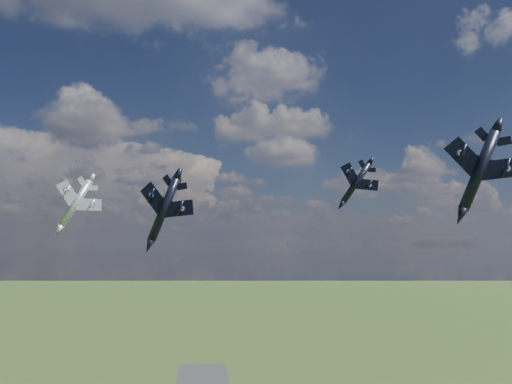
{
  "coord_description": "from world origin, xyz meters",
  "views": [
    {
      "loc": [
        -3.35,
        -66.23,
        72.85
      ],
      "look_at": [
        5.82,
        13.22,
        81.27
      ],
      "focal_mm": 35.0,
      "sensor_mm": 36.0,
      "label": 1
    }
  ],
  "objects_px": {
    "jet_lead_navy": "(164,209)",
    "jet_right_navy": "(480,170)",
    "jet_left_silver": "(76,203)",
    "jet_high_navy": "(356,183)"
  },
  "relations": [
    {
      "from": "jet_lead_navy",
      "to": "jet_right_navy",
      "type": "height_order",
      "value": "jet_right_navy"
    },
    {
      "from": "jet_right_navy",
      "to": "jet_high_navy",
      "type": "bearing_deg",
      "value": 117.13
    },
    {
      "from": "jet_right_navy",
      "to": "jet_lead_navy",
      "type": "bearing_deg",
      "value": 177.36
    },
    {
      "from": "jet_left_silver",
      "to": "jet_lead_navy",
      "type": "bearing_deg",
      "value": -62.85
    },
    {
      "from": "jet_lead_navy",
      "to": "jet_high_navy",
      "type": "bearing_deg",
      "value": 51.86
    },
    {
      "from": "jet_lead_navy",
      "to": "jet_left_silver",
      "type": "distance_m",
      "value": 25.87
    },
    {
      "from": "jet_high_navy",
      "to": "jet_right_navy",
      "type": "bearing_deg",
      "value": -67.22
    },
    {
      "from": "jet_left_silver",
      "to": "jet_high_navy",
      "type": "bearing_deg",
      "value": -12.44
    },
    {
      "from": "jet_lead_navy",
      "to": "jet_right_navy",
      "type": "xyz_separation_m",
      "value": [
        37.9,
        -19.58,
        3.55
      ]
    },
    {
      "from": "jet_lead_navy",
      "to": "jet_high_navy",
      "type": "height_order",
      "value": "jet_high_navy"
    }
  ]
}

